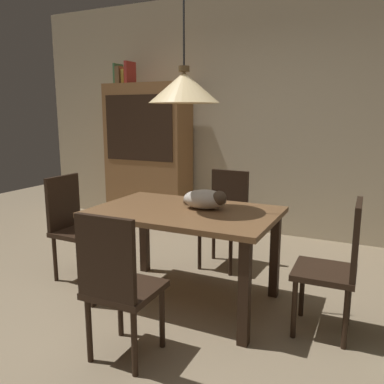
% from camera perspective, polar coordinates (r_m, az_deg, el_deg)
% --- Properties ---
extents(ground, '(10.00, 10.00, 0.00)m').
position_cam_1_polar(ground, '(2.95, -6.68, -18.91)').
color(ground, '#998466').
extents(back_wall, '(6.40, 0.10, 2.90)m').
position_cam_1_polar(back_wall, '(4.99, 9.64, 10.76)').
color(back_wall, beige).
rests_on(back_wall, ground).
extents(dining_table, '(1.40, 0.90, 0.75)m').
position_cam_1_polar(dining_table, '(3.08, -1.07, -4.38)').
color(dining_table, brown).
rests_on(dining_table, ground).
extents(chair_far_back, '(0.42, 0.42, 0.93)m').
position_cam_1_polar(chair_far_back, '(3.89, 4.80, -3.18)').
color(chair_far_back, black).
rests_on(chair_far_back, ground).
extents(chair_near_front, '(0.41, 0.41, 0.93)m').
position_cam_1_polar(chair_near_front, '(2.42, -10.65, -12.52)').
color(chair_near_front, black).
rests_on(chair_near_front, ground).
extents(chair_right_side, '(0.41, 0.41, 0.93)m').
position_cam_1_polar(chair_right_side, '(2.83, 20.14, -9.45)').
color(chair_right_side, black).
rests_on(chair_right_side, ground).
extents(chair_left_side, '(0.41, 0.41, 0.93)m').
position_cam_1_polar(chair_left_side, '(3.75, -16.71, -4.20)').
color(chair_left_side, black).
rests_on(chair_left_side, ground).
extents(cat_sleeping, '(0.39, 0.27, 0.16)m').
position_cam_1_polar(cat_sleeping, '(3.06, 2.04, -1.04)').
color(cat_sleeping, beige).
rests_on(cat_sleeping, dining_table).
extents(pendant_lamp, '(0.52, 0.52, 1.30)m').
position_cam_1_polar(pendant_lamp, '(2.97, -1.14, 14.80)').
color(pendant_lamp, beige).
extents(hutch_bookcase, '(1.12, 0.45, 1.85)m').
position_cam_1_polar(hutch_bookcase, '(5.29, -6.28, 4.79)').
color(hutch_bookcase, olive).
rests_on(hutch_bookcase, ground).
extents(book_green_slim, '(0.03, 0.20, 0.26)m').
position_cam_1_polar(book_green_slim, '(5.52, -10.53, 16.27)').
color(book_green_slim, '#427A4C').
rests_on(book_green_slim, hutch_bookcase).
extents(book_brown_thick, '(0.06, 0.24, 0.22)m').
position_cam_1_polar(book_brown_thick, '(5.49, -9.99, 16.12)').
color(book_brown_thick, brown).
rests_on(book_brown_thick, hutch_bookcase).
extents(book_yellow_short, '(0.04, 0.20, 0.18)m').
position_cam_1_polar(book_yellow_short, '(5.45, -9.36, 15.96)').
color(book_yellow_short, gold).
rests_on(book_yellow_short, hutch_bookcase).
extents(book_red_tall, '(0.04, 0.22, 0.28)m').
position_cam_1_polar(book_red_tall, '(5.42, -8.86, 16.53)').
color(book_red_tall, '#B73833').
rests_on(book_red_tall, hutch_bookcase).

